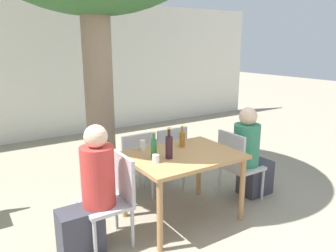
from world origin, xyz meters
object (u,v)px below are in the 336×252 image
at_px(patio_chair_0, 114,195).
at_px(patio_chair_3, 168,156).
at_px(dining_table_front, 183,162).
at_px(person_seated_1, 250,157).
at_px(wine_bottle_0, 169,147).
at_px(green_bottle_1, 154,147).
at_px(drinking_glass_0, 156,158).
at_px(person_seated_0, 90,196).
at_px(patio_chair_1, 237,162).
at_px(patio_chair_2, 135,163).
at_px(amber_bottle_2, 182,139).
at_px(drinking_glass_1, 143,145).

relative_size(patio_chair_0, patio_chair_3, 1.00).
distance_m(dining_table_front, person_seated_1, 1.07).
bearing_deg(wine_bottle_0, patio_chair_3, 58.17).
bearing_deg(green_bottle_1, dining_table_front, -15.92).
xyz_separation_m(patio_chair_0, drinking_glass_0, (0.44, -0.07, 0.31)).
distance_m(dining_table_front, drinking_glass_0, 0.42).
xyz_separation_m(dining_table_front, person_seated_0, (-1.06, -0.00, -0.12)).
bearing_deg(patio_chair_1, patio_chair_0, 90.00).
distance_m(patio_chair_2, wine_bottle_0, 0.82).
distance_m(dining_table_front, amber_bottle_2, 0.32).
relative_size(dining_table_front, patio_chair_3, 1.34).
bearing_deg(green_bottle_1, patio_chair_1, -4.49).
bearing_deg(patio_chair_3, patio_chair_2, 0.00).
relative_size(patio_chair_0, amber_bottle_2, 3.57).
xyz_separation_m(patio_chair_1, green_bottle_1, (-1.14, 0.09, 0.37)).
xyz_separation_m(person_seated_0, drinking_glass_1, (0.76, 0.36, 0.28)).
relative_size(green_bottle_1, drinking_glass_0, 3.16).
height_order(patio_chair_3, person_seated_0, person_seated_0).
bearing_deg(person_seated_0, patio_chair_0, 90.00).
bearing_deg(patio_chair_3, dining_table_front, 70.63).
bearing_deg(person_seated_0, green_bottle_1, 96.87).
bearing_deg(person_seated_1, wine_bottle_0, 91.62).
height_order(dining_table_front, patio_chair_3, patio_chair_3).
bearing_deg(patio_chair_3, patio_chair_0, 32.45).
relative_size(green_bottle_1, amber_bottle_2, 1.09).
bearing_deg(patio_chair_3, person_seated_0, 27.56).
bearing_deg(patio_chair_3, wine_bottle_0, 58.17).
bearing_deg(patio_chair_2, drinking_glass_1, 78.86).
height_order(dining_table_front, patio_chair_1, patio_chair_1).
bearing_deg(amber_bottle_2, patio_chair_2, 129.11).
height_order(wine_bottle_0, drinking_glass_0, wine_bottle_0).
relative_size(patio_chair_2, green_bottle_1, 3.27).
bearing_deg(person_seated_1, amber_bottle_2, 77.04).
height_order(patio_chair_1, drinking_glass_1, patio_chair_1).
relative_size(person_seated_0, amber_bottle_2, 4.91).
xyz_separation_m(patio_chair_3, person_seated_0, (-1.30, -0.68, 0.05)).
height_order(wine_bottle_0, drinking_glass_1, wine_bottle_0).
distance_m(wine_bottle_0, drinking_glass_0, 0.20).
distance_m(patio_chair_0, patio_chair_1, 1.66).
relative_size(dining_table_front, patio_chair_1, 1.34).
height_order(patio_chair_2, person_seated_0, person_seated_0).
distance_m(green_bottle_1, amber_bottle_2, 0.47).
bearing_deg(drinking_glass_1, dining_table_front, -50.29).
bearing_deg(person_seated_1, green_bottle_1, 86.27).
bearing_deg(drinking_glass_0, wine_bottle_0, 10.41).
xyz_separation_m(patio_chair_0, drinking_glass_1, (0.53, 0.36, 0.32)).
distance_m(patio_chair_0, drinking_glass_0, 0.54).
relative_size(patio_chair_3, drinking_glass_1, 7.81).
distance_m(patio_chair_0, patio_chair_2, 0.90).
relative_size(patio_chair_3, wine_bottle_0, 2.69).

